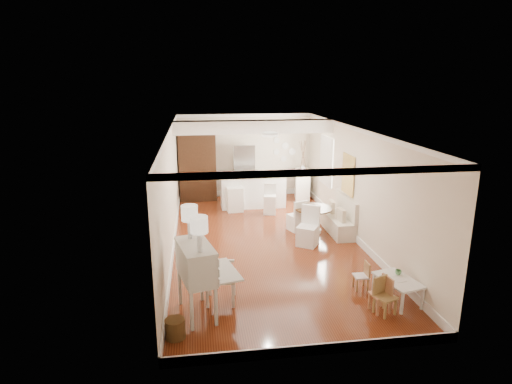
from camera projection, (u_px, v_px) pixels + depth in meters
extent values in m
plane|color=maroon|center=(266.00, 243.00, 10.59)|extent=(9.00, 9.00, 0.00)
cube|color=white|center=(266.00, 129.00, 9.86)|extent=(4.50, 9.00, 0.04)
cube|color=beige|center=(245.00, 156.00, 14.53)|extent=(4.50, 0.04, 2.80)
cube|color=beige|center=(319.00, 268.00, 5.92)|extent=(4.50, 0.04, 2.80)
cube|color=beige|center=(171.00, 191.00, 9.92)|extent=(0.04, 9.00, 2.80)
cube|color=beige|center=(356.00, 185.00, 10.53)|extent=(0.04, 9.00, 2.80)
cube|color=white|center=(254.00, 127.00, 12.02)|extent=(4.50, 0.45, 0.36)
cube|color=tan|center=(348.00, 175.00, 10.96)|extent=(0.04, 0.84, 1.04)
cube|color=white|center=(327.00, 161.00, 12.78)|extent=(0.04, 1.10, 1.40)
cylinder|color=#381E11|center=(209.00, 143.00, 14.23)|extent=(0.30, 0.03, 0.30)
cylinder|color=white|center=(270.00, 134.00, 9.40)|extent=(0.36, 0.36, 0.08)
cube|color=beige|center=(196.00, 280.00, 7.22)|extent=(1.22, 1.23, 1.29)
cube|color=silver|center=(221.00, 275.00, 7.69)|extent=(0.65, 0.65, 1.02)
cylinder|color=#55391A|center=(175.00, 329.00, 6.67)|extent=(0.37, 0.37, 0.32)
cube|color=white|center=(397.00, 290.00, 7.75)|extent=(0.72, 0.98, 0.44)
cube|color=#B87A53|center=(380.00, 294.00, 7.40)|extent=(0.37, 0.37, 0.65)
cube|color=#A87C4C|center=(361.00, 276.00, 8.20)|extent=(0.27, 0.27, 0.55)
cube|color=#9F7D48|center=(385.00, 296.00, 7.31)|extent=(0.42, 0.42, 0.66)
cube|color=silver|center=(338.00, 214.00, 11.21)|extent=(0.52, 1.60, 0.98)
cylinder|color=#4C3118|center=(313.00, 220.00, 11.23)|extent=(1.14, 1.14, 0.68)
cube|color=white|center=(308.00, 226.00, 10.32)|extent=(0.64, 0.65, 0.96)
cube|color=white|center=(297.00, 215.00, 11.36)|extent=(0.52, 0.53, 0.85)
cube|color=white|center=(253.00, 191.00, 13.43)|extent=(2.05, 0.65, 1.03)
cube|color=white|center=(234.00, 192.00, 12.99)|extent=(0.52, 0.52, 1.20)
cube|color=white|center=(270.00, 199.00, 12.74)|extent=(0.42, 0.42, 0.90)
cube|color=#381E11|center=(198.00, 166.00, 14.07)|extent=(1.20, 0.60, 2.30)
imported|color=silver|center=(255.00, 172.00, 14.36)|extent=(0.75, 0.65, 1.80)
cube|color=white|center=(302.00, 185.00, 14.34)|extent=(0.64, 1.09, 0.98)
imported|color=#5D9F64|center=(398.00, 272.00, 7.87)|extent=(0.15, 0.15, 0.09)
imported|color=white|center=(303.00, 167.00, 14.24)|extent=(0.22, 0.22, 0.19)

